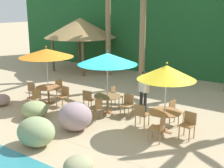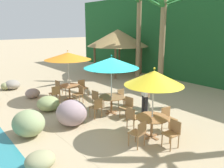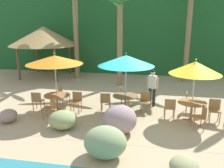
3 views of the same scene
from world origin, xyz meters
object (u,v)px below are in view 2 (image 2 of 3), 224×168
(dining_table_orange, at_px, (69,88))
(chair_teal_inland, at_px, (122,97))
(chair_teal_right, at_px, (97,106))
(chair_yellow_left, at_px, (132,117))
(chair_orange_right, at_px, (55,93))
(chair_teal_seaward, at_px, (127,106))
(chair_orange_seaward, at_px, (79,93))
(waiter_in_white, at_px, (145,93))
(chair_yellow_seaward, at_px, (173,132))
(umbrella_yellow, at_px, (154,78))
(chair_orange_inland, at_px, (82,87))
(umbrella_orange, at_px, (68,56))
(chair_orange_left, at_px, (59,87))
(dining_table_teal, at_px, (111,100))
(palapa_hut, at_px, (118,38))
(dining_table_yellow, at_px, (152,121))
(palm_tree_nearest, at_px, (139,20))
(chair_yellow_inland, at_px, (168,117))
(chair_teal_left, at_px, (97,98))
(palm_tree_second, at_px, (163,25))
(chair_yellow_right, at_px, (139,132))
(umbrella_teal, at_px, (111,63))

(dining_table_orange, distance_m, chair_teal_inland, 3.00)
(chair_teal_right, xyz_separation_m, chair_yellow_left, (1.72, 0.36, 0.00))
(chair_orange_right, height_order, chair_teal_seaward, same)
(chair_orange_seaward, bearing_deg, waiter_in_white, 22.83)
(chair_yellow_seaward, bearing_deg, umbrella_yellow, -179.02)
(chair_orange_inland, xyz_separation_m, chair_teal_right, (3.10, -1.23, 0.00))
(umbrella_orange, distance_m, chair_orange_left, 1.95)
(umbrella_orange, xyz_separation_m, chair_teal_right, (3.01, -0.38, -1.75))
(dining_table_teal, distance_m, chair_yellow_left, 1.89)
(palapa_hut, bearing_deg, dining_table_yellow, -34.03)
(waiter_in_white, bearing_deg, palm_tree_nearest, 137.61)
(chair_teal_seaward, distance_m, chair_yellow_inland, 1.86)
(umbrella_orange, relative_size, chair_yellow_left, 2.94)
(chair_orange_inland, xyz_separation_m, umbrella_yellow, (5.67, -0.75, 1.59))
(umbrella_orange, relative_size, chair_teal_left, 2.94)
(dining_table_yellow, bearing_deg, chair_yellow_left, -172.43)
(chair_teal_left, bearing_deg, umbrella_yellow, -3.00)
(chair_teal_right, xyz_separation_m, palm_tree_second, (-1.05, 5.23, 3.27))
(chair_yellow_right, bearing_deg, umbrella_yellow, 104.25)
(umbrella_teal, bearing_deg, dining_table_orange, -170.88)
(umbrella_yellow, bearing_deg, chair_yellow_left, -172.43)
(chair_yellow_right, distance_m, waiter_in_white, 2.83)
(chair_teal_right, height_order, dining_table_yellow, chair_teal_right)
(chair_orange_left, xyz_separation_m, palm_tree_second, (2.81, 4.99, 3.27))
(palm_tree_second, distance_m, palapa_hut, 5.71)
(chair_teal_seaward, bearing_deg, chair_yellow_seaward, -11.37)
(chair_orange_inland, height_order, palapa_hut, palapa_hut)
(chair_orange_inland, height_order, chair_teal_left, same)
(chair_yellow_left, bearing_deg, chair_orange_left, -178.65)
(chair_orange_seaward, relative_size, palapa_hut, 0.18)
(umbrella_orange, distance_m, chair_orange_right, 1.95)
(chair_orange_right, relative_size, chair_yellow_right, 1.00)
(chair_orange_right, xyz_separation_m, chair_yellow_right, (5.71, 0.12, 0.00))
(dining_table_yellow, distance_m, chair_yellow_seaward, 0.86)
(chair_orange_seaward, height_order, chair_teal_right, same)
(chair_teal_seaward, xyz_separation_m, palm_tree_second, (-1.78, 4.19, 3.27))
(chair_teal_right, relative_size, dining_table_yellow, 0.79)
(palm_tree_second, bearing_deg, chair_orange_left, -119.34)
(chair_yellow_inland, relative_size, palm_tree_second, 0.16)
(umbrella_orange, xyz_separation_m, chair_orange_right, (0.09, -0.85, -1.75))
(dining_table_orange, height_order, waiter_in_white, waiter_in_white)
(umbrella_yellow, relative_size, chair_yellow_right, 2.82)
(chair_teal_left, height_order, palm_tree_second, palm_tree_second)
(palm_tree_second, xyz_separation_m, waiter_in_white, (2.05, -3.43, -2.80))
(chair_teal_left, bearing_deg, palapa_hut, 133.14)
(chair_orange_seaward, height_order, dining_table_yellow, chair_orange_seaward)
(chair_teal_inland, bearing_deg, dining_table_orange, -154.39)
(chair_yellow_inland, bearing_deg, chair_teal_seaward, -170.78)
(umbrella_yellow, xyz_separation_m, palm_tree_nearest, (-6.74, 6.04, 2.00))
(umbrella_orange, distance_m, chair_teal_right, 3.51)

